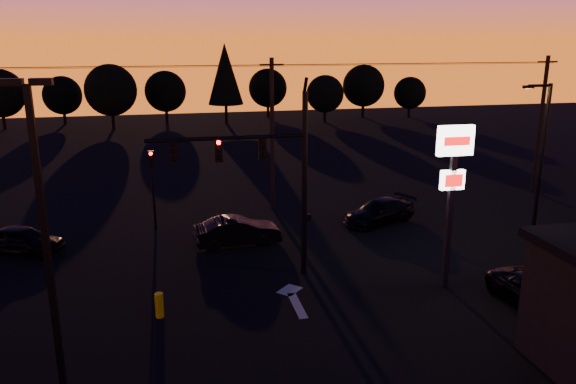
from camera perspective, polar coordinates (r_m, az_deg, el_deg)
name	(u,v)px	position (r m, az deg, el deg)	size (l,w,h in m)	color
ground	(290,319)	(21.43, 0.24, -12.76)	(120.00, 120.00, 0.00)	black
lane_arrow	(293,298)	(22.97, 0.56, -10.70)	(1.20, 3.10, 0.01)	beige
traffic_signal_mast	(267,167)	(23.36, -2.11, 2.60)	(6.79, 0.52, 8.58)	black
secondary_signal	(152,178)	(30.80, -13.61, 1.37)	(0.30, 0.31, 4.35)	black
parking_lot_light	(44,224)	(16.53, -23.57, -3.01)	(1.25, 0.30, 9.14)	black
pylon_sign	(453,172)	(23.40, 16.41, 1.93)	(1.50, 0.28, 6.80)	black
streetlight	(540,157)	(30.49, 24.26, 3.30)	(1.55, 0.35, 8.00)	black
utility_pole_1	(272,134)	(33.46, -1.62, 5.93)	(1.40, 0.26, 9.00)	black
utility_pole_2	(540,124)	(40.78, 24.25, 6.31)	(1.40, 0.26, 9.00)	black
power_wires	(272,65)	(33.03, -1.67, 12.75)	(36.00, 1.22, 0.07)	black
bollard	(159,305)	(21.88, -12.94, -11.15)	(0.32, 0.32, 0.96)	#D4CD00
tree_0	(0,93)	(70.99, -27.20, 8.89)	(5.36, 5.36, 6.74)	black
tree_1	(62,95)	(72.72, -21.95, 9.10)	(4.54, 4.54, 5.71)	black
tree_2	(111,90)	(66.93, -17.57, 9.84)	(5.77, 5.78, 7.26)	black
tree_3	(165,91)	(70.71, -12.35, 9.95)	(4.95, 4.95, 6.22)	black
tree_4	(225,74)	(67.93, -6.41, 11.84)	(4.18, 4.18, 9.50)	black
tree_5	(268,88)	(73.88, -2.07, 10.52)	(4.95, 4.95, 6.22)	black
tree_6	(325,94)	(69.44, 3.79, 9.91)	(4.54, 4.54, 5.71)	black
tree_7	(364,86)	(74.08, 7.69, 10.65)	(5.36, 5.36, 6.74)	black
tree_8	(410,93)	(75.49, 12.28, 9.81)	(4.12, 4.12, 5.19)	black
car_left	(22,240)	(30.05, -25.44, -4.43)	(1.61, 4.01, 1.37)	black
car_mid	(238,231)	(28.38, -5.14, -3.99)	(1.50, 4.31, 1.42)	black
car_right	(380,211)	(32.02, 9.31, -1.97)	(1.83, 4.49, 1.30)	black
suv_parked	(539,294)	(23.94, 24.12, -9.41)	(2.04, 4.42, 1.23)	black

